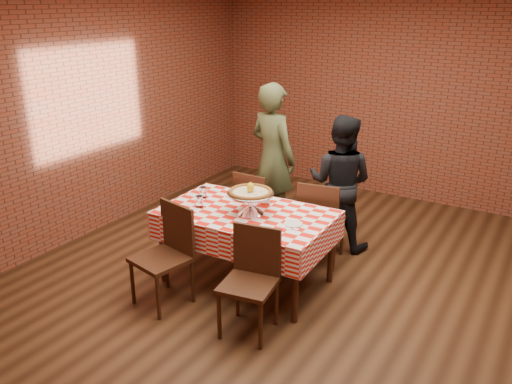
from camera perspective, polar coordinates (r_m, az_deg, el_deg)
ground at (r=5.34m, az=4.59°, el=-10.00°), size 6.00×6.00×0.00m
back_wall at (r=7.53m, az=15.50°, el=10.08°), size 5.50×0.00×5.50m
table at (r=5.22m, az=-1.02°, el=-6.03°), size 1.64×1.01×0.75m
tablecloth at (r=5.12m, az=-1.04°, el=-3.58°), size 1.68×1.05×0.28m
pizza_stand at (r=4.99m, az=-0.60°, el=-1.22°), size 0.57×0.57×0.20m
pizza at (r=4.96m, az=-0.60°, el=-0.06°), size 0.52×0.52×0.03m
lemon at (r=4.94m, az=-0.60°, el=0.52°), size 0.09×0.09×0.09m
water_glass_left at (r=5.19m, az=-6.16°, el=-1.02°), size 0.07×0.07×0.11m
water_glass_right at (r=5.43m, az=-5.75°, el=-0.03°), size 0.07×0.07×0.11m
side_plate at (r=4.79m, az=4.07°, el=-3.47°), size 0.17×0.17×0.01m
sweetener_packet_a at (r=4.69m, az=3.59°, el=-4.05°), size 0.05×0.04×0.00m
sweetener_packet_b at (r=4.69m, az=4.34°, el=-4.04°), size 0.05×0.04×0.00m
condiment_caddy at (r=5.23m, az=1.11°, el=-0.61°), size 0.11×0.10×0.14m
chair_near_left at (r=4.90m, az=-10.26°, el=-7.00°), size 0.54×0.54×0.94m
chair_near_right at (r=4.43m, az=-0.85°, el=-10.01°), size 0.49×0.49×0.91m
chair_far_left at (r=5.99m, az=0.20°, el=-1.70°), size 0.42×0.42×0.89m
chair_far_right at (r=5.66m, az=7.12°, el=-3.06°), size 0.51×0.51×0.92m
diner_olive at (r=6.29m, az=1.83°, el=3.70°), size 0.74×0.58×1.79m
diner_black at (r=5.92m, az=9.08°, el=1.02°), size 0.79×0.64×1.52m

